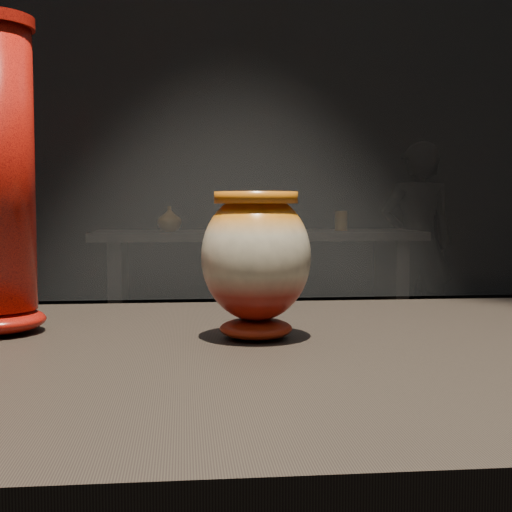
# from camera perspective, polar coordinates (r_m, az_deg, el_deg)

# --- Properties ---
(main_vase) EXTENTS (0.18, 0.18, 0.19)m
(main_vase) POSITION_cam_1_polar(r_m,az_deg,el_deg) (0.90, 0.00, -0.21)
(main_vase) COLOR maroon
(main_vase) RESTS_ON display_plinth
(back_shelf) EXTENTS (2.00, 0.60, 0.90)m
(back_shelf) POSITION_cam_1_polar(r_m,az_deg,el_deg) (4.41, 0.10, -1.41)
(back_shelf) COLOR black
(back_shelf) RESTS_ON ground
(back_vase_left) EXTENTS (0.20, 0.20, 0.15)m
(back_vase_left) POSITION_cam_1_polar(r_m,az_deg,el_deg) (4.33, -6.93, 2.96)
(back_vase_left) COLOR #8E5D14
(back_vase_left) RESTS_ON back_shelf
(back_vase_mid) EXTENTS (0.19, 0.19, 0.17)m
(back_vase_mid) POSITION_cam_1_polar(r_m,az_deg,el_deg) (4.45, 2.30, 3.14)
(back_vase_mid) COLOR maroon
(back_vase_mid) RESTS_ON back_shelf
(back_vase_right) EXTENTS (0.08, 0.08, 0.12)m
(back_vase_right) POSITION_cam_1_polar(r_m,az_deg,el_deg) (4.49, 6.83, 2.82)
(back_vase_right) COLOR #8E5D14
(back_vase_right) RESTS_ON back_shelf
(visitor) EXTENTS (0.57, 0.39, 1.53)m
(visitor) POSITION_cam_1_polar(r_m,az_deg,el_deg) (5.54, 12.75, 0.98)
(visitor) COLOR black
(visitor) RESTS_ON ground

